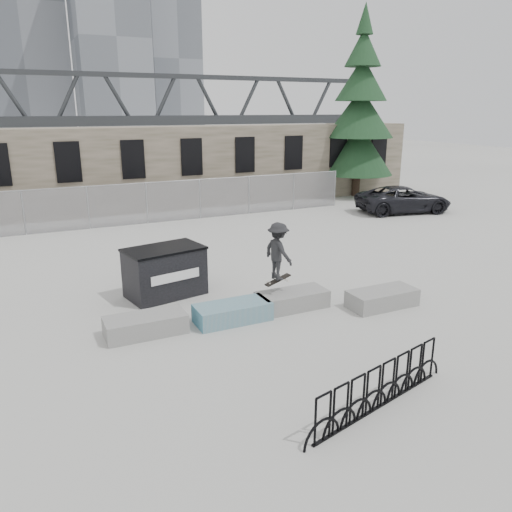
{
  "coord_description": "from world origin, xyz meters",
  "views": [
    {
      "loc": [
        -5.53,
        -11.55,
        5.43
      ],
      "look_at": [
        0.48,
        1.05,
        1.3
      ],
      "focal_mm": 35.0,
      "sensor_mm": 36.0,
      "label": 1
    }
  ],
  "objects_px": {
    "planter_center_left": "(233,312)",
    "suv": "(404,199)",
    "planter_offset": "(382,297)",
    "planter_center_right": "(292,299)",
    "planter_far_left": "(146,324)",
    "dumpster": "(165,272)",
    "spruce_tree": "(360,117)",
    "skateboarder": "(278,251)",
    "bike_rack": "(380,387)"
  },
  "relations": [
    {
      "from": "planter_far_left",
      "to": "bike_rack",
      "type": "relative_size",
      "value": 0.51
    },
    {
      "from": "planter_center_right",
      "to": "bike_rack",
      "type": "bearing_deg",
      "value": -100.7
    },
    {
      "from": "dumpster",
      "to": "planter_center_left",
      "type": "bearing_deg",
      "value": -79.18
    },
    {
      "from": "planter_center_left",
      "to": "suv",
      "type": "distance_m",
      "value": 17.0
    },
    {
      "from": "spruce_tree",
      "to": "planter_center_left",
      "type": "bearing_deg",
      "value": -134.99
    },
    {
      "from": "planter_offset",
      "to": "spruce_tree",
      "type": "distance_m",
      "value": 19.78
    },
    {
      "from": "planter_offset",
      "to": "dumpster",
      "type": "xyz_separation_m",
      "value": [
        -5.33,
        3.53,
        0.48
      ]
    },
    {
      "from": "planter_center_left",
      "to": "planter_offset",
      "type": "relative_size",
      "value": 1.0
    },
    {
      "from": "skateboarder",
      "to": "suv",
      "type": "bearing_deg",
      "value": -64.67
    },
    {
      "from": "planter_far_left",
      "to": "planter_offset",
      "type": "distance_m",
      "value": 6.62
    },
    {
      "from": "planter_center_right",
      "to": "skateboarder",
      "type": "xyz_separation_m",
      "value": [
        -0.39,
        0.16,
        1.41
      ]
    },
    {
      "from": "planter_far_left",
      "to": "planter_offset",
      "type": "bearing_deg",
      "value": -9.42
    },
    {
      "from": "planter_center_right",
      "to": "bike_rack",
      "type": "xyz_separation_m",
      "value": [
        -0.95,
        -5.02,
        0.17
      ]
    },
    {
      "from": "planter_offset",
      "to": "dumpster",
      "type": "relative_size",
      "value": 0.8
    },
    {
      "from": "bike_rack",
      "to": "skateboarder",
      "type": "distance_m",
      "value": 5.35
    },
    {
      "from": "planter_center_right",
      "to": "planter_offset",
      "type": "bearing_deg",
      "value": -22.91
    },
    {
      "from": "suv",
      "to": "skateboarder",
      "type": "height_order",
      "value": "skateboarder"
    },
    {
      "from": "planter_far_left",
      "to": "suv",
      "type": "bearing_deg",
      "value": 29.52
    },
    {
      "from": "planter_center_left",
      "to": "spruce_tree",
      "type": "relative_size",
      "value": 0.17
    },
    {
      "from": "planter_offset",
      "to": "suv",
      "type": "distance_m",
      "value": 14.3
    },
    {
      "from": "dumpster",
      "to": "bike_rack",
      "type": "height_order",
      "value": "dumpster"
    },
    {
      "from": "planter_far_left",
      "to": "planter_center_left",
      "type": "bearing_deg",
      "value": -4.92
    },
    {
      "from": "planter_far_left",
      "to": "planter_offset",
      "type": "relative_size",
      "value": 1.0
    },
    {
      "from": "planter_center_right",
      "to": "skateboarder",
      "type": "distance_m",
      "value": 1.47
    },
    {
      "from": "planter_far_left",
      "to": "planter_offset",
      "type": "xyz_separation_m",
      "value": [
        6.53,
        -1.08,
        0.0
      ]
    },
    {
      "from": "planter_offset",
      "to": "suv",
      "type": "relative_size",
      "value": 0.39
    },
    {
      "from": "planter_offset",
      "to": "skateboarder",
      "type": "height_order",
      "value": "skateboarder"
    },
    {
      "from": "planter_far_left",
      "to": "spruce_tree",
      "type": "xyz_separation_m",
      "value": [
        17.3,
        14.83,
        4.69
      ]
    },
    {
      "from": "skateboarder",
      "to": "planter_far_left",
      "type": "bearing_deg",
      "value": 80.36
    },
    {
      "from": "planter_center_right",
      "to": "planter_offset",
      "type": "xyz_separation_m",
      "value": [
        2.37,
        -1.0,
        0.0
      ]
    },
    {
      "from": "planter_far_left",
      "to": "spruce_tree",
      "type": "distance_m",
      "value": 23.27
    },
    {
      "from": "spruce_tree",
      "to": "dumpster",
      "type": "bearing_deg",
      "value": -142.43
    },
    {
      "from": "planter_offset",
      "to": "suv",
      "type": "xyz_separation_m",
      "value": [
        9.85,
        10.36,
        0.44
      ]
    },
    {
      "from": "dumpster",
      "to": "spruce_tree",
      "type": "bearing_deg",
      "value": 26.18
    },
    {
      "from": "bike_rack",
      "to": "suv",
      "type": "height_order",
      "value": "suv"
    },
    {
      "from": "planter_center_left",
      "to": "suv",
      "type": "relative_size",
      "value": 0.39
    },
    {
      "from": "planter_center_left",
      "to": "bike_rack",
      "type": "distance_m",
      "value": 4.99
    },
    {
      "from": "planter_center_right",
      "to": "planter_offset",
      "type": "distance_m",
      "value": 2.58
    },
    {
      "from": "planter_offset",
      "to": "dumpster",
      "type": "distance_m",
      "value": 6.41
    },
    {
      "from": "skateboarder",
      "to": "dumpster",
      "type": "bearing_deg",
      "value": 36.56
    },
    {
      "from": "planter_center_left",
      "to": "suv",
      "type": "bearing_deg",
      "value": 33.88
    },
    {
      "from": "planter_center_left",
      "to": "planter_offset",
      "type": "distance_m",
      "value": 4.35
    },
    {
      "from": "planter_center_left",
      "to": "skateboarder",
      "type": "height_order",
      "value": "skateboarder"
    },
    {
      "from": "planter_center_right",
      "to": "spruce_tree",
      "type": "relative_size",
      "value": 0.17
    },
    {
      "from": "planter_center_right",
      "to": "planter_center_left",
      "type": "bearing_deg",
      "value": -176.5
    },
    {
      "from": "planter_center_left",
      "to": "planter_center_right",
      "type": "xyz_separation_m",
      "value": [
        1.88,
        0.12,
        0.0
      ]
    },
    {
      "from": "dumpster",
      "to": "suv",
      "type": "relative_size",
      "value": 0.49
    },
    {
      "from": "planter_far_left",
      "to": "suv",
      "type": "height_order",
      "value": "suv"
    },
    {
      "from": "planter_far_left",
      "to": "skateboarder",
      "type": "distance_m",
      "value": 4.03
    },
    {
      "from": "planter_offset",
      "to": "bike_rack",
      "type": "xyz_separation_m",
      "value": [
        -3.32,
        -4.01,
        0.17
      ]
    }
  ]
}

